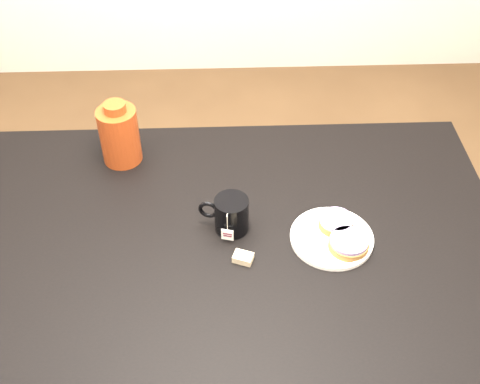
# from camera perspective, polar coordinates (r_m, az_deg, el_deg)

# --- Properties ---
(table) EXTENTS (1.40, 0.90, 0.75)m
(table) POSITION_cam_1_polar(r_m,az_deg,el_deg) (1.53, -1.74, -6.53)
(table) COLOR black
(table) RESTS_ON ground_plane
(plate) EXTENTS (0.20, 0.20, 0.01)m
(plate) POSITION_cam_1_polar(r_m,az_deg,el_deg) (1.47, 8.69, -4.26)
(plate) COLOR white
(plate) RESTS_ON table
(bagel_back) EXTENTS (0.10, 0.10, 0.03)m
(bagel_back) POSITION_cam_1_polar(r_m,az_deg,el_deg) (1.49, 9.09, -2.84)
(bagel_back) COLOR brown
(bagel_back) RESTS_ON plate
(bagel_front) EXTENTS (0.10, 0.10, 0.03)m
(bagel_front) POSITION_cam_1_polar(r_m,az_deg,el_deg) (1.45, 10.27, -4.81)
(bagel_front) COLOR brown
(bagel_front) RESTS_ON plate
(mug) EXTENTS (0.13, 0.10, 0.09)m
(mug) POSITION_cam_1_polar(r_m,az_deg,el_deg) (1.46, -0.89, -2.13)
(mug) COLOR black
(mug) RESTS_ON table
(teabag_pouch) EXTENTS (0.05, 0.05, 0.02)m
(teabag_pouch) POSITION_cam_1_polar(r_m,az_deg,el_deg) (1.41, 0.30, -6.24)
(teabag_pouch) COLOR #C6B793
(teabag_pouch) RESTS_ON table
(bagel_package) EXTENTS (0.13, 0.13, 0.18)m
(bagel_package) POSITION_cam_1_polar(r_m,az_deg,el_deg) (1.66, -11.37, 5.37)
(bagel_package) COLOR #65200D
(bagel_package) RESTS_ON table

